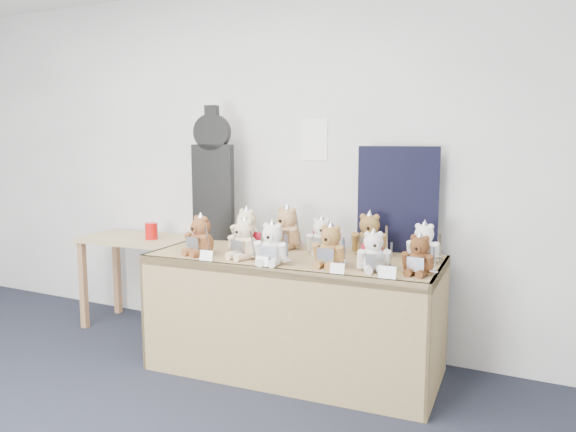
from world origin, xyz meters
The scene contains 21 objects.
room_shell centered at (0.70, 2.49, 1.54)m, with size 6.00×6.00×6.00m.
display_table centered at (0.81, 1.88, 0.62)m, with size 1.94×0.91×0.79m.
side_table centered at (-0.72, 2.19, 0.63)m, with size 0.94×0.57×0.75m.
guitar_case centered at (0.00, 2.22, 1.28)m, with size 0.32×0.16×1.00m.
navy_board centered at (1.38, 2.35, 1.14)m, with size 0.53×0.02×0.71m, color black.
red_cup centered at (-0.55, 2.16, 0.82)m, with size 0.10×0.10×0.13m, color red.
teddy_front_far_left centered at (0.24, 1.70, 0.91)m, with size 0.24×0.22×0.30m.
teddy_front_left centered at (0.56, 1.74, 0.91)m, with size 0.24×0.23×0.30m.
teddy_front_centre centered at (0.79, 1.67, 0.90)m, with size 0.24×0.20×0.29m.
teddy_front_right centered at (1.13, 1.77, 0.90)m, with size 0.23×0.19×0.29m.
teddy_front_far_right centered at (1.40, 1.77, 0.89)m, with size 0.22×0.21×0.27m.
teddy_front_end centered at (1.66, 1.81, 0.89)m, with size 0.21×0.18×0.26m.
teddy_back_left centered at (0.37, 2.06, 0.91)m, with size 0.25×0.23×0.31m.
teddy_back_centre_left centered at (0.66, 2.14, 0.92)m, with size 0.27×0.24×0.33m.
teddy_back_centre_right centered at (0.94, 2.10, 0.90)m, with size 0.23×0.21×0.27m.
teddy_back_right centered at (1.24, 2.18, 0.91)m, with size 0.26×0.23×0.32m.
teddy_back_end centered at (1.61, 2.13, 0.90)m, with size 0.23×0.19×0.28m.
entry_card_a centered at (0.39, 1.56, 0.82)m, with size 0.09×0.00×0.07m, color white.
entry_card_b centered at (0.77, 1.58, 0.82)m, with size 0.08×0.00×0.06m, color white.
entry_card_c centered at (1.24, 1.61, 0.82)m, with size 0.08×0.00×0.06m, color white.
entry_card_d centered at (1.53, 1.63, 0.83)m, with size 0.10×0.00×0.07m, color white.
Camera 1 is at (2.38, -1.29, 1.56)m, focal length 35.00 mm.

